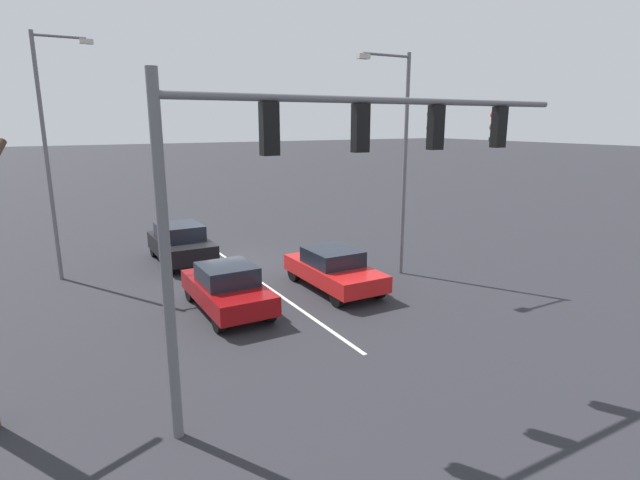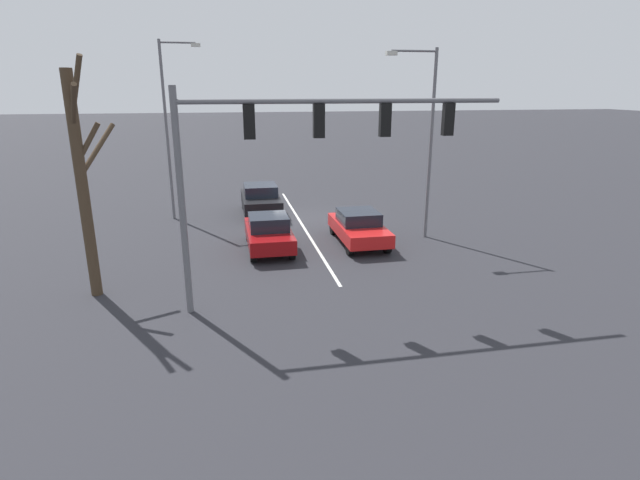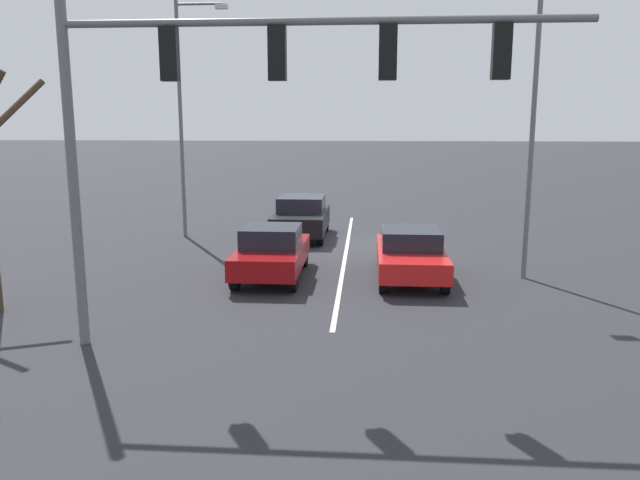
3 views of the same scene
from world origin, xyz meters
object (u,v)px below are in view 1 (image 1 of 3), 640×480
(car_black_midlane_second, at_px, (181,243))
(street_lamp_right_shoulder, at_px, (51,143))
(car_maroon_midlane_front, at_px, (227,288))
(street_lamp_left_shoulder, at_px, (400,150))
(traffic_signal_gantry, at_px, (331,161))
(car_red_leftlane_front, at_px, (334,269))

(car_black_midlane_second, xyz_separation_m, street_lamp_right_shoulder, (4.31, 0.11, 4.16))
(car_maroon_midlane_front, distance_m, street_lamp_left_shoulder, 7.95)
(traffic_signal_gantry, relative_size, street_lamp_right_shoulder, 1.11)
(traffic_signal_gantry, bearing_deg, street_lamp_right_shoulder, -68.99)
(street_lamp_left_shoulder, bearing_deg, car_maroon_midlane_front, 4.05)
(car_red_leftlane_front, distance_m, traffic_signal_gantry, 7.97)
(car_black_midlane_second, height_order, traffic_signal_gantry, traffic_signal_gantry)
(car_black_midlane_second, distance_m, street_lamp_left_shoulder, 9.65)
(car_maroon_midlane_front, distance_m, car_red_leftlane_front, 3.92)
(car_red_leftlane_front, height_order, car_black_midlane_second, car_black_midlane_second)
(car_red_leftlane_front, relative_size, street_lamp_left_shoulder, 0.52)
(car_maroon_midlane_front, bearing_deg, street_lamp_left_shoulder, -175.95)
(car_black_midlane_second, relative_size, street_lamp_left_shoulder, 0.51)
(car_black_midlane_second, bearing_deg, car_red_leftlane_front, 121.57)
(car_red_leftlane_front, bearing_deg, car_maroon_midlane_front, 2.53)
(traffic_signal_gantry, bearing_deg, car_black_midlane_second, -89.08)
(car_red_leftlane_front, distance_m, street_lamp_left_shoulder, 4.96)
(car_red_leftlane_front, distance_m, street_lamp_right_shoulder, 10.87)
(car_red_leftlane_front, relative_size, car_black_midlane_second, 1.03)
(traffic_signal_gantry, xyz_separation_m, street_lamp_right_shoulder, (4.50, -11.71, 0.01))
(car_maroon_midlane_front, relative_size, traffic_signal_gantry, 0.42)
(street_lamp_right_shoulder, relative_size, street_lamp_left_shoulder, 1.08)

